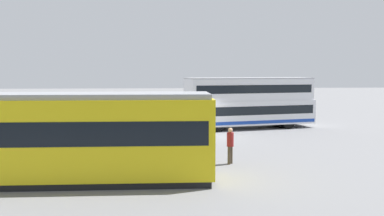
# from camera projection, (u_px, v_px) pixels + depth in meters

# --- Properties ---
(ground_plane) EXTENTS (160.00, 160.00, 0.00)m
(ground_plane) POSITION_uv_depth(u_px,v_px,m) (209.00, 136.00, 27.20)
(ground_plane) COLOR slate
(double_decker_bus) EXTENTS (10.34, 4.68, 3.87)m
(double_decker_bus) POSITION_uv_depth(u_px,v_px,m) (249.00, 102.00, 30.70)
(double_decker_bus) COLOR white
(double_decker_bus) RESTS_ON ground
(tram_yellow) EXTENTS (12.59, 2.78, 3.48)m
(tram_yellow) POSITION_uv_depth(u_px,v_px,m) (51.00, 136.00, 15.57)
(tram_yellow) COLOR yellow
(tram_yellow) RESTS_ON ground
(pedestrian_near_railing) EXTENTS (0.45, 0.45, 1.69)m
(pedestrian_near_railing) POSITION_uv_depth(u_px,v_px,m) (158.00, 131.00, 22.71)
(pedestrian_near_railing) COLOR #4C3F2D
(pedestrian_near_railing) RESTS_ON ground
(pedestrian_crossing) EXTENTS (0.45, 0.45, 1.71)m
(pedestrian_crossing) POSITION_uv_depth(u_px,v_px,m) (230.00, 143.00, 18.76)
(pedestrian_crossing) COLOR #4C3F2D
(pedestrian_crossing) RESTS_ON ground
(pedestrian_railing) EXTENTS (7.80, 0.57, 1.08)m
(pedestrian_railing) POSITION_uv_depth(u_px,v_px,m) (136.00, 140.00, 21.22)
(pedestrian_railing) COLOR gray
(pedestrian_railing) RESTS_ON ground
(info_sign) EXTENTS (1.04, 0.34, 2.54)m
(info_sign) POSITION_uv_depth(u_px,v_px,m) (27.00, 123.00, 20.15)
(info_sign) COLOR slate
(info_sign) RESTS_ON ground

